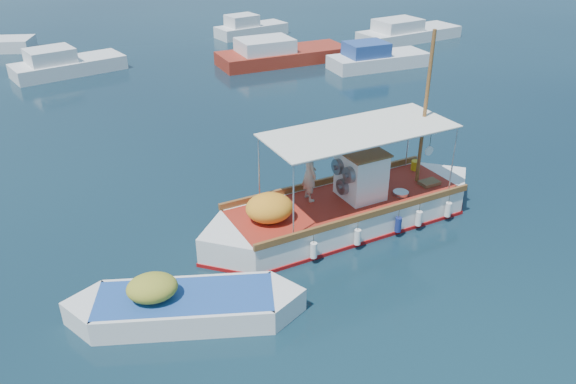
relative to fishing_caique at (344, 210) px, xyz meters
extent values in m
plane|color=black|center=(-0.29, -0.22, -0.54)|extent=(160.00, 160.00, 0.00)
cube|color=white|center=(0.06, 0.01, -0.19)|extent=(7.87, 4.40, 1.10)
cube|color=white|center=(-3.54, -0.99, -0.19)|extent=(2.40, 2.40, 1.10)
cube|color=white|center=(3.66, 1.01, -0.19)|extent=(2.40, 2.40, 1.10)
cube|color=maroon|center=(0.06, 0.01, -0.52)|extent=(7.98, 4.51, 0.18)
cube|color=maroon|center=(0.06, 0.01, 0.34)|extent=(7.81, 4.21, 0.06)
cube|color=brown|center=(-0.28, 1.22, 0.46)|extent=(7.32, 2.12, 0.20)
cube|color=brown|center=(0.40, -1.20, 0.46)|extent=(7.32, 2.12, 0.20)
cube|color=white|center=(0.54, 0.14, 1.11)|extent=(1.50, 1.57, 1.49)
cube|color=brown|center=(0.54, 0.14, 1.88)|extent=(1.62, 1.69, 0.06)
cylinder|color=slate|center=(0.00, -0.34, 1.41)|extent=(0.34, 0.54, 0.50)
cylinder|color=slate|center=(-0.17, 0.28, 1.41)|extent=(0.34, 0.54, 0.50)
cylinder|color=slate|center=(-0.08, -0.03, 0.86)|extent=(0.34, 0.54, 0.50)
cylinder|color=brown|center=(2.75, 0.76, 2.85)|extent=(0.15, 0.15, 4.98)
cylinder|color=brown|center=(1.98, 0.55, 2.45)|extent=(1.75, 0.56, 0.08)
cylinder|color=silver|center=(-2.63, 0.40, 1.48)|extent=(0.05, 0.05, 2.24)
cylinder|color=silver|center=(-2.04, -1.71, 1.48)|extent=(0.05, 0.05, 2.24)
cylinder|color=silver|center=(2.84, 1.92, 1.48)|extent=(0.05, 0.05, 2.24)
cylinder|color=silver|center=(3.43, -0.19, 1.48)|extent=(0.05, 0.05, 2.24)
cube|color=silver|center=(0.40, 0.10, 2.62)|extent=(6.30, 3.88, 0.04)
ellipsoid|color=orange|center=(-2.53, -0.71, 0.78)|extent=(1.66, 1.52, 0.84)
cube|color=gold|center=(1.16, 0.89, 0.56)|extent=(0.29, 0.24, 0.40)
cylinder|color=gold|center=(3.04, 1.56, 0.53)|extent=(0.37, 0.37, 0.34)
cube|color=brown|center=(3.05, 0.43, 0.42)|extent=(0.74, 0.61, 0.12)
cylinder|color=#B2B2B2|center=(1.84, -0.06, 0.42)|extent=(0.61, 0.61, 0.12)
cylinder|color=white|center=(2.45, -0.41, 1.98)|extent=(0.30, 0.11, 0.30)
cylinder|color=white|center=(-1.48, -1.87, -0.09)|extent=(0.25, 0.25, 0.48)
cylinder|color=navy|center=(1.40, -1.07, -0.09)|extent=(0.25, 0.25, 0.48)
cylinder|color=white|center=(3.31, -0.53, -0.09)|extent=(0.25, 0.25, 0.48)
imported|color=#AFA691|center=(-1.09, 0.28, 1.27)|extent=(0.56, 0.73, 1.79)
cube|color=white|center=(-5.17, -3.44, -0.30)|extent=(4.51, 2.22, 0.85)
cube|color=white|center=(-7.32, -3.17, -0.30)|extent=(1.68, 1.68, 0.85)
cube|color=white|center=(-3.02, -3.70, -0.30)|extent=(1.68, 1.68, 0.85)
cube|color=#204995|center=(-5.17, -3.44, 0.10)|extent=(4.49, 2.03, 0.05)
ellipsoid|color=#9C992C|center=(-5.92, -3.34, 0.43)|extent=(1.36, 1.16, 0.62)
cube|color=silver|center=(-10.67, 19.97, -0.24)|extent=(6.68, 4.85, 1.00)
cube|color=silver|center=(-11.52, 19.57, 0.66)|extent=(3.14, 2.92, 0.80)
cube|color=maroon|center=(2.17, 19.65, -0.24)|extent=(8.59, 4.55, 1.00)
cube|color=silver|center=(0.97, 19.37, 0.66)|extent=(3.72, 3.05, 0.80)
cube|color=silver|center=(7.61, 17.30, -0.24)|extent=(6.39, 3.29, 1.00)
cube|color=#284787|center=(6.71, 17.13, 0.66)|extent=(2.74, 2.29, 0.80)
cube|color=silver|center=(12.35, 23.68, -0.24)|extent=(8.28, 5.03, 1.00)
cube|color=silver|center=(11.23, 23.29, 0.66)|extent=(3.70, 3.12, 0.80)
cube|color=silver|center=(1.41, 27.55, -0.24)|extent=(5.68, 3.90, 1.00)
cube|color=silver|center=(0.68, 27.24, 0.66)|extent=(2.62, 2.39, 0.80)
camera|label=1|loc=(-5.03, -14.66, 8.83)|focal=35.00mm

